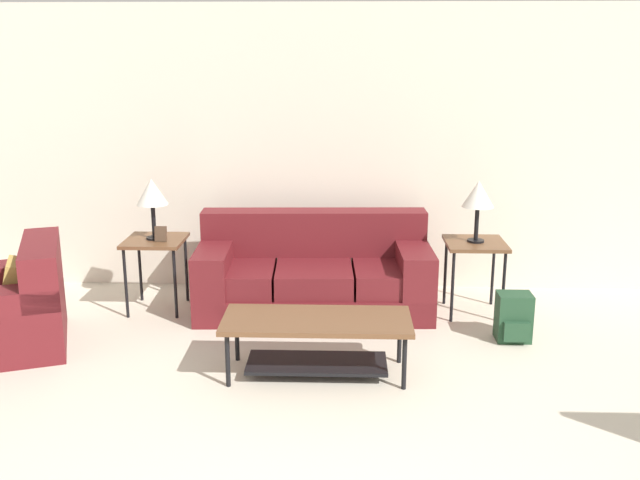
# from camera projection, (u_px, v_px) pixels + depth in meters

# --- Properties ---
(wall_back) EXTENTS (9.14, 0.06, 2.60)m
(wall_back) POSITION_uv_depth(u_px,v_px,m) (341.00, 150.00, 6.55)
(wall_back) COLOR silver
(wall_back) RESTS_ON ground_plane
(couch) EXTENTS (2.02, 0.96, 0.82)m
(couch) POSITION_uv_depth(u_px,v_px,m) (314.00, 276.00, 6.17)
(couch) COLOR maroon
(couch) RESTS_ON ground_plane
(armchair) EXTENTS (1.21, 1.23, 0.80)m
(armchair) POSITION_uv_depth(u_px,v_px,m) (5.00, 311.00, 5.36)
(armchair) COLOR maroon
(armchair) RESTS_ON ground_plane
(coffee_table) EXTENTS (1.29, 0.54, 0.41)m
(coffee_table) POSITION_uv_depth(u_px,v_px,m) (317.00, 333.00, 4.89)
(coffee_table) COLOR brown
(coffee_table) RESTS_ON ground_plane
(side_table_left) EXTENTS (0.50, 0.51, 0.63)m
(side_table_left) POSITION_uv_depth(u_px,v_px,m) (155.00, 247.00, 6.09)
(side_table_left) COLOR brown
(side_table_left) RESTS_ON ground_plane
(side_table_right) EXTENTS (0.50, 0.51, 0.63)m
(side_table_right) POSITION_uv_depth(u_px,v_px,m) (475.00, 250.00, 6.00)
(side_table_right) COLOR brown
(side_table_right) RESTS_ON ground_plane
(table_lamp_left) EXTENTS (0.26, 0.26, 0.52)m
(table_lamp_left) POSITION_uv_depth(u_px,v_px,m) (152.00, 193.00, 5.97)
(table_lamp_left) COLOR black
(table_lamp_left) RESTS_ON side_table_left
(table_lamp_right) EXTENTS (0.26, 0.26, 0.52)m
(table_lamp_right) POSITION_uv_depth(u_px,v_px,m) (478.00, 196.00, 5.88)
(table_lamp_right) COLOR black
(table_lamp_right) RESTS_ON side_table_right
(backpack) EXTENTS (0.26, 0.28, 0.38)m
(backpack) POSITION_uv_depth(u_px,v_px,m) (514.00, 318.00, 5.51)
(backpack) COLOR #23472D
(backpack) RESTS_ON ground_plane
(picture_frame) EXTENTS (0.10, 0.04, 0.13)m
(picture_frame) POSITION_uv_depth(u_px,v_px,m) (161.00, 234.00, 5.98)
(picture_frame) COLOR #4C3828
(picture_frame) RESTS_ON side_table_left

